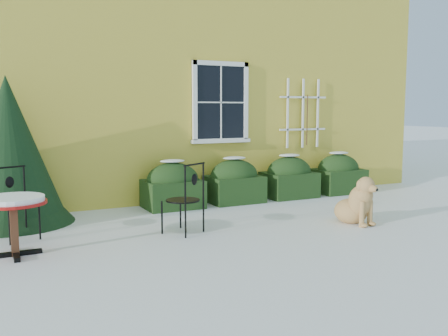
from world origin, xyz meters
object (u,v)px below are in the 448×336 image
evergreen_shrub (10,165)px  bistro_table (13,207)px  patio_chair_near (185,198)px  patio_chair_far (16,203)px  dog (357,204)px

evergreen_shrub → bistro_table: evergreen_shrub is taller
evergreen_shrub → patio_chair_near: evergreen_shrub is taller
patio_chair_near → patio_chair_far: 2.39m
evergreen_shrub → patio_chair_far: 1.19m
patio_chair_near → patio_chair_far: patio_chair_near is taller
evergreen_shrub → patio_chair_far: evergreen_shrub is taller
bistro_table → dog: dog is taller
patio_chair_near → patio_chair_far: size_ratio=1.03×
patio_chair_far → bistro_table: bearing=-115.6°
patio_chair_near → dog: (2.70, -0.66, -0.20)m
bistro_table → patio_chair_far: (0.09, 0.88, -0.12)m
patio_chair_far → dog: patio_chair_far is taller
dog → evergreen_shrub: bearing=146.7°
evergreen_shrub → bistro_table: 2.01m
patio_chair_near → patio_chair_far: (-2.27, 0.76, -0.01)m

